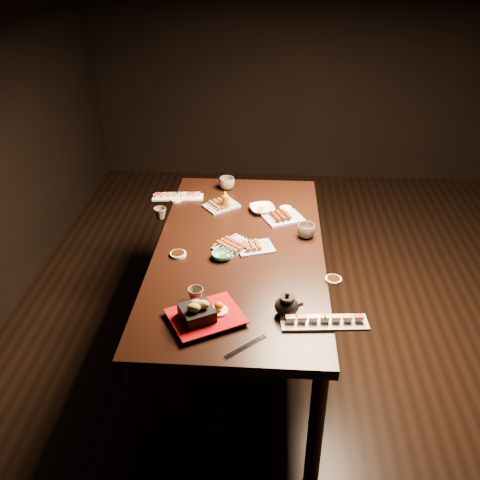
# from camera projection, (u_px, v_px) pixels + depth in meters

# --- Properties ---
(ground) EXTENTS (5.00, 5.00, 0.00)m
(ground) POSITION_uv_depth(u_px,v_px,m) (308.00, 332.00, 3.43)
(ground) COLOR black
(ground) RESTS_ON ground
(dining_table) EXTENTS (1.32, 1.97, 0.75)m
(dining_table) POSITION_uv_depth(u_px,v_px,m) (239.00, 304.00, 3.07)
(dining_table) COLOR black
(dining_table) RESTS_ON ground
(sushi_platter_near) EXTENTS (0.39, 0.14, 0.05)m
(sushi_platter_near) POSITION_uv_depth(u_px,v_px,m) (324.00, 320.00, 2.32)
(sushi_platter_near) COLOR white
(sushi_platter_near) RESTS_ON dining_table
(sushi_platter_far) EXTENTS (0.33, 0.12, 0.04)m
(sushi_platter_far) POSITION_uv_depth(u_px,v_px,m) (178.00, 195.00, 3.40)
(sushi_platter_far) COLOR white
(sushi_platter_far) RESTS_ON dining_table
(yakitori_plate_center) EXTENTS (0.24, 0.24, 0.05)m
(yakitori_plate_center) POSITION_uv_depth(u_px,v_px,m) (233.00, 244.00, 2.87)
(yakitori_plate_center) COLOR #828EB6
(yakitori_plate_center) RESTS_ON dining_table
(yakitori_plate_right) EXTENTS (0.23, 0.20, 0.05)m
(yakitori_plate_right) POSITION_uv_depth(u_px,v_px,m) (255.00, 245.00, 2.86)
(yakitori_plate_right) COLOR #828EB6
(yakitori_plate_right) RESTS_ON dining_table
(yakitori_plate_left) EXTENTS (0.24, 0.23, 0.05)m
(yakitori_plate_left) POSITION_uv_depth(u_px,v_px,m) (221.00, 203.00, 3.29)
(yakitori_plate_left) COLOR #828EB6
(yakitori_plate_left) RESTS_ON dining_table
(tsukune_plate) EXTENTS (0.26, 0.24, 0.06)m
(tsukune_plate) POSITION_uv_depth(u_px,v_px,m) (283.00, 215.00, 3.14)
(tsukune_plate) COLOR #828EB6
(tsukune_plate) RESTS_ON dining_table
(edamame_bowl_green) EXTENTS (0.14, 0.14, 0.03)m
(edamame_bowl_green) POSITION_uv_depth(u_px,v_px,m) (222.00, 255.00, 2.78)
(edamame_bowl_green) COLOR teal
(edamame_bowl_green) RESTS_ON dining_table
(edamame_bowl_cream) EXTENTS (0.18, 0.18, 0.04)m
(edamame_bowl_cream) POSITION_uv_depth(u_px,v_px,m) (262.00, 209.00, 3.23)
(edamame_bowl_cream) COLOR beige
(edamame_bowl_cream) RESTS_ON dining_table
(tempura_tray) EXTENTS (0.39, 0.37, 0.11)m
(tempura_tray) POSITION_uv_depth(u_px,v_px,m) (206.00, 310.00, 2.33)
(tempura_tray) COLOR black
(tempura_tray) RESTS_ON dining_table
(teacup_near_left) EXTENTS (0.08, 0.08, 0.07)m
(teacup_near_left) POSITION_uv_depth(u_px,v_px,m) (196.00, 295.00, 2.46)
(teacup_near_left) COLOR brown
(teacup_near_left) RESTS_ON dining_table
(teacup_mid_right) EXTENTS (0.13, 0.13, 0.08)m
(teacup_mid_right) POSITION_uv_depth(u_px,v_px,m) (306.00, 231.00, 2.96)
(teacup_mid_right) COLOR brown
(teacup_mid_right) RESTS_ON dining_table
(teacup_far_left) EXTENTS (0.08, 0.08, 0.07)m
(teacup_far_left) POSITION_uv_depth(u_px,v_px,m) (160.00, 213.00, 3.15)
(teacup_far_left) COLOR brown
(teacup_far_left) RESTS_ON dining_table
(teacup_far_right) EXTENTS (0.11, 0.11, 0.08)m
(teacup_far_right) POSITION_uv_depth(u_px,v_px,m) (227.00, 183.00, 3.50)
(teacup_far_right) COLOR brown
(teacup_far_right) RESTS_ON dining_table
(teapot) EXTENTS (0.13, 0.13, 0.11)m
(teapot) POSITION_uv_depth(u_px,v_px,m) (287.00, 304.00, 2.36)
(teapot) COLOR black
(teapot) RESTS_ON dining_table
(condiment_bottle) EXTENTS (0.05, 0.05, 0.13)m
(condiment_bottle) POSITION_uv_depth(u_px,v_px,m) (225.00, 200.00, 3.24)
(condiment_bottle) COLOR brown
(condiment_bottle) RESTS_ON dining_table
(sauce_dish_west) EXTENTS (0.10, 0.10, 0.01)m
(sauce_dish_west) POSITION_uv_depth(u_px,v_px,m) (178.00, 254.00, 2.81)
(sauce_dish_west) COLOR white
(sauce_dish_west) RESTS_ON dining_table
(sauce_dish_east) EXTENTS (0.11, 0.11, 0.01)m
(sauce_dish_east) POSITION_uv_depth(u_px,v_px,m) (286.00, 209.00, 3.27)
(sauce_dish_east) COLOR white
(sauce_dish_east) RESTS_ON dining_table
(sauce_dish_se) EXTENTS (0.11, 0.11, 0.01)m
(sauce_dish_se) POSITION_uv_depth(u_px,v_px,m) (333.00, 280.00, 2.61)
(sauce_dish_se) COLOR white
(sauce_dish_se) RESTS_ON dining_table
(sauce_dish_nw) EXTENTS (0.10, 0.10, 0.01)m
(sauce_dish_nw) POSITION_uv_depth(u_px,v_px,m) (176.00, 200.00, 3.37)
(sauce_dish_nw) COLOR white
(sauce_dish_nw) RESTS_ON dining_table
(chopsticks_near) EXTENTS (0.17, 0.16, 0.01)m
(chopsticks_near) POSITION_uv_depth(u_px,v_px,m) (246.00, 346.00, 2.20)
(chopsticks_near) COLOR black
(chopsticks_near) RESTS_ON dining_table
(chopsticks_se) EXTENTS (0.19, 0.08, 0.01)m
(chopsticks_se) POSITION_uv_depth(u_px,v_px,m) (341.00, 325.00, 2.32)
(chopsticks_se) COLOR black
(chopsticks_se) RESTS_ON dining_table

